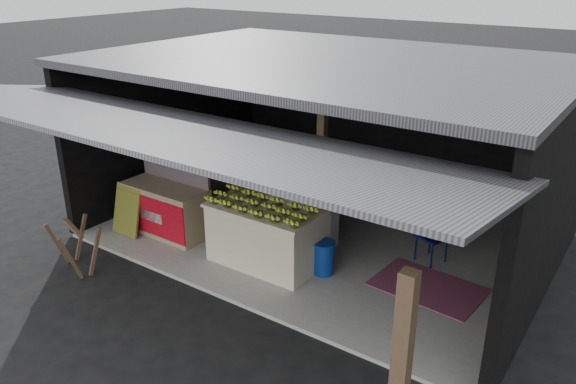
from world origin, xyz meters
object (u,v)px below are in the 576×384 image
Objects in this scene: banana_table at (267,234)px; plastic_chair at (436,230)px; water_barrel at (323,258)px; sawhorse at (75,242)px; white_crate at (302,214)px; neighbor_stall at (166,207)px.

plastic_chair is at bearing 35.95° from banana_table.
banana_table is at bearing -167.44° from water_barrel.
banana_table reaches higher than water_barrel.
water_barrel is at bearing 48.97° from sawhorse.
sawhorse is (-2.28, -1.78, -0.07)m from banana_table.
neighbor_stall is (-2.16, -0.90, -0.09)m from white_crate.
neighbor_stall is 4.44m from plastic_chair.
neighbor_stall is (-2.02, -0.15, -0.00)m from banana_table.
neighbor_stall is at bearing -176.06° from banana_table.
neighbor_stall reaches higher than plastic_chair.
plastic_chair is at bearing 22.38° from neighbor_stall.
white_crate is 0.98m from water_barrel.
plastic_chair is at bearing 16.62° from white_crate.
white_crate is 2.35m from neighbor_stall.
banana_table is 2.89m from sawhorse.
banana_table is 0.94m from water_barrel.
banana_table reaches higher than plastic_chair.
white_crate is at bearing 22.66° from neighbor_stall.
water_barrel is at bearing -41.99° from white_crate.
white_crate is 1.36× the size of sawhorse.
banana_table is 0.77m from white_crate.
neighbor_stall reaches higher than white_crate.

